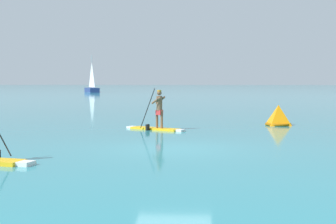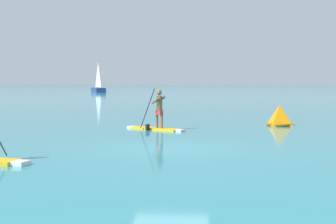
# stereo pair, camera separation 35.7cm
# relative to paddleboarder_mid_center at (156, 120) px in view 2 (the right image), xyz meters

# --- Properties ---
(ground) EXTENTS (440.00, 440.00, 0.00)m
(ground) POSITION_rel_paddleboarder_mid_center_xyz_m (1.01, -6.09, -0.45)
(ground) COLOR teal
(paddleboarder_mid_center) EXTENTS (2.76, 1.90, 1.91)m
(paddleboarder_mid_center) POSITION_rel_paddleboarder_mid_center_xyz_m (0.00, 0.00, 0.00)
(paddleboarder_mid_center) COLOR yellow
(paddleboarder_mid_center) RESTS_ON ground
(race_marker_buoy) EXTENTS (1.45, 1.45, 1.00)m
(race_marker_buoy) POSITION_rel_paddleboarder_mid_center_xyz_m (5.79, 2.48, -0.01)
(race_marker_buoy) COLOR orange
(race_marker_buoy) RESTS_ON ground
(sailboat_left_horizon) EXTENTS (3.97, 6.48, 6.94)m
(sailboat_left_horizon) POSITION_rel_paddleboarder_mid_center_xyz_m (-17.40, 68.68, 0.30)
(sailboat_left_horizon) COLOR navy
(sailboat_left_horizon) RESTS_ON ground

